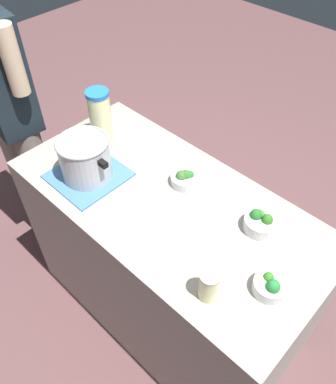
# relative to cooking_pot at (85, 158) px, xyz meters

# --- Properties ---
(ground_plane) EXTENTS (8.00, 8.00, 0.00)m
(ground_plane) POSITION_rel_cooking_pot_xyz_m (-0.35, -0.13, -1.01)
(ground_plane) COLOR brown
(counter_slab) EXTENTS (1.38, 0.67, 0.91)m
(counter_slab) POSITION_rel_cooking_pot_xyz_m (-0.35, -0.13, -0.56)
(counter_slab) COLOR gray
(counter_slab) RESTS_ON ground_plane
(dish_cloth) EXTENTS (0.29, 0.30, 0.01)m
(dish_cloth) POSITION_rel_cooking_pot_xyz_m (0.00, 0.00, -0.10)
(dish_cloth) COLOR teal
(dish_cloth) RESTS_ON counter_slab
(cooking_pot) EXTENTS (0.29, 0.22, 0.19)m
(cooking_pot) POSITION_rel_cooking_pot_xyz_m (0.00, 0.00, 0.00)
(cooking_pot) COLOR #B7B7BC
(cooking_pot) RESTS_ON dish_cloth
(lemonade_pitcher) EXTENTS (0.11, 0.11, 0.26)m
(lemonade_pitcher) POSITION_rel_cooking_pot_xyz_m (0.15, -0.21, 0.03)
(lemonade_pitcher) COLOR #F2F2AA
(lemonade_pitcher) RESTS_ON counter_slab
(mason_jar) EXTENTS (0.07, 0.07, 0.12)m
(mason_jar) POSITION_rel_cooking_pot_xyz_m (-0.74, 0.09, -0.04)
(mason_jar) COLOR beige
(mason_jar) RESTS_ON counter_slab
(broccoli_bowl_front) EXTENTS (0.12, 0.12, 0.08)m
(broccoli_bowl_front) POSITION_rel_cooking_pot_xyz_m (-0.88, -0.07, -0.08)
(broccoli_bowl_front) COLOR silver
(broccoli_bowl_front) RESTS_ON counter_slab
(broccoli_bowl_center) EXTENTS (0.13, 0.13, 0.07)m
(broccoli_bowl_center) POSITION_rel_cooking_pot_xyz_m (-0.33, -0.26, -0.08)
(broccoli_bowl_center) COLOR silver
(broccoli_bowl_center) RESTS_ON counter_slab
(broccoli_bowl_back) EXTENTS (0.13, 0.13, 0.08)m
(broccoli_bowl_back) POSITION_rel_cooking_pot_xyz_m (-0.70, -0.27, -0.07)
(broccoli_bowl_back) COLOR silver
(broccoli_bowl_back) RESTS_ON counter_slab
(person_cook) EXTENTS (0.50, 0.24, 1.66)m
(person_cook) POSITION_rel_cooking_pot_xyz_m (0.60, 0.01, -0.09)
(person_cook) COLOR gray
(person_cook) RESTS_ON ground_plane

